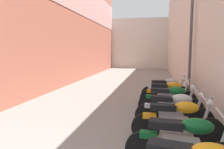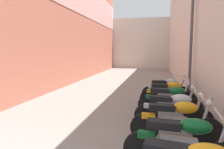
{
  "view_description": "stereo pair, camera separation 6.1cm",
  "coord_description": "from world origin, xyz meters",
  "px_view_note": "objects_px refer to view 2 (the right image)",
  "views": [
    {
      "loc": [
        1.62,
        -0.59,
        1.9
      ],
      "look_at": [
        0.27,
        6.04,
        1.12
      ],
      "focal_mm": 32.62,
      "sensor_mm": 36.0,
      "label": 1
    },
    {
      "loc": [
        1.68,
        -0.58,
        1.9
      ],
      "look_at": [
        0.27,
        6.04,
        1.12
      ],
      "focal_mm": 32.62,
      "sensor_mm": 36.0,
      "label": 2
    }
  ],
  "objects_px": {
    "motorcycle_fourth": "(176,120)",
    "motorcycle_sixth": "(170,100)",
    "motorcycle_seventh": "(168,94)",
    "street_lamp": "(189,28)",
    "motorcycle_eighth": "(167,89)",
    "motorcycle_third": "(183,143)",
    "motorcycle_fifth": "(173,110)"
  },
  "relations": [
    {
      "from": "motorcycle_seventh",
      "to": "street_lamp",
      "type": "bearing_deg",
      "value": 52.14
    },
    {
      "from": "motorcycle_third",
      "to": "motorcycle_fifth",
      "type": "relative_size",
      "value": 1.0
    },
    {
      "from": "motorcycle_third",
      "to": "motorcycle_fifth",
      "type": "height_order",
      "value": "same"
    },
    {
      "from": "motorcycle_seventh",
      "to": "motorcycle_third",
      "type": "bearing_deg",
      "value": -90.0
    },
    {
      "from": "motorcycle_fourth",
      "to": "street_lamp",
      "type": "height_order",
      "value": "street_lamp"
    },
    {
      "from": "motorcycle_sixth",
      "to": "motorcycle_third",
      "type": "bearing_deg",
      "value": -90.0
    },
    {
      "from": "motorcycle_sixth",
      "to": "motorcycle_fourth",
      "type": "bearing_deg",
      "value": -90.0
    },
    {
      "from": "motorcycle_fourth",
      "to": "motorcycle_sixth",
      "type": "height_order",
      "value": "same"
    },
    {
      "from": "motorcycle_sixth",
      "to": "street_lamp",
      "type": "relative_size",
      "value": 0.4
    },
    {
      "from": "motorcycle_fifth",
      "to": "motorcycle_eighth",
      "type": "xyz_separation_m",
      "value": [
        -0.0,
        2.78,
        0.0
      ]
    },
    {
      "from": "street_lamp",
      "to": "motorcycle_eighth",
      "type": "bearing_deg",
      "value": -175.3
    },
    {
      "from": "motorcycle_seventh",
      "to": "street_lamp",
      "type": "relative_size",
      "value": 0.4
    },
    {
      "from": "motorcycle_seventh",
      "to": "motorcycle_fourth",
      "type": "bearing_deg",
      "value": -90.0
    },
    {
      "from": "motorcycle_fourth",
      "to": "street_lamp",
      "type": "relative_size",
      "value": 0.4
    },
    {
      "from": "motorcycle_sixth",
      "to": "motorcycle_eighth",
      "type": "distance_m",
      "value": 1.76
    },
    {
      "from": "motorcycle_third",
      "to": "motorcycle_eighth",
      "type": "xyz_separation_m",
      "value": [
        -0.0,
        4.55,
        0.0
      ]
    },
    {
      "from": "motorcycle_sixth",
      "to": "motorcycle_seventh",
      "type": "xyz_separation_m",
      "value": [
        0.0,
        0.92,
        0.0
      ]
    },
    {
      "from": "motorcycle_seventh",
      "to": "street_lamp",
      "type": "xyz_separation_m",
      "value": [
        0.7,
        0.9,
        2.21
      ]
    },
    {
      "from": "motorcycle_seventh",
      "to": "motorcycle_fifth",
      "type": "bearing_deg",
      "value": -90.0
    },
    {
      "from": "motorcycle_fifth",
      "to": "street_lamp",
      "type": "bearing_deg",
      "value": 76.14
    },
    {
      "from": "motorcycle_sixth",
      "to": "motorcycle_seventh",
      "type": "bearing_deg",
      "value": 89.99
    },
    {
      "from": "motorcycle_fourth",
      "to": "street_lamp",
      "type": "distance_m",
      "value": 4.27
    },
    {
      "from": "motorcycle_third",
      "to": "motorcycle_sixth",
      "type": "relative_size",
      "value": 1.0
    },
    {
      "from": "motorcycle_fourth",
      "to": "motorcycle_eighth",
      "type": "relative_size",
      "value": 1.01
    },
    {
      "from": "motorcycle_third",
      "to": "motorcycle_eighth",
      "type": "bearing_deg",
      "value": 90.0
    },
    {
      "from": "motorcycle_fourth",
      "to": "motorcycle_fifth",
      "type": "height_order",
      "value": "same"
    },
    {
      "from": "motorcycle_eighth",
      "to": "street_lamp",
      "type": "height_order",
      "value": "street_lamp"
    },
    {
      "from": "motorcycle_fourth",
      "to": "motorcycle_fifth",
      "type": "bearing_deg",
      "value": 90.0
    },
    {
      "from": "motorcycle_eighth",
      "to": "motorcycle_fifth",
      "type": "bearing_deg",
      "value": -90.0
    },
    {
      "from": "motorcycle_seventh",
      "to": "motorcycle_sixth",
      "type": "bearing_deg",
      "value": -90.01
    },
    {
      "from": "motorcycle_eighth",
      "to": "motorcycle_sixth",
      "type": "bearing_deg",
      "value": -90.0
    },
    {
      "from": "motorcycle_third",
      "to": "motorcycle_fifth",
      "type": "bearing_deg",
      "value": 90.0
    }
  ]
}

